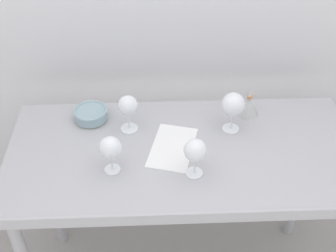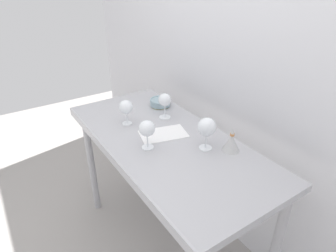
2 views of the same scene
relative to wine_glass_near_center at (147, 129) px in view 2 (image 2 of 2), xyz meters
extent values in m
plane|color=#9E9994|center=(-0.03, 0.14, -1.01)|extent=(6.00, 6.00, 0.00)
cube|color=silver|center=(-0.03, 0.63, 0.29)|extent=(3.80, 0.04, 2.60)
cube|color=#A9A9AE|center=(-0.03, 0.14, -0.13)|extent=(1.40, 0.64, 0.04)
cube|color=#A9A9AE|center=(-0.03, -0.19, -0.14)|extent=(1.40, 0.01, 0.05)
cylinder|color=#A9A9AE|center=(-0.67, -0.12, -0.58)|extent=(0.05, 0.05, 0.86)
cylinder|color=#A9A9AE|center=(-0.67, 0.40, -0.58)|extent=(0.05, 0.05, 0.86)
cylinder|color=#A9A9AE|center=(0.61, 0.40, -0.58)|extent=(0.05, 0.05, 0.86)
cylinder|color=white|center=(0.00, 0.00, -0.11)|extent=(0.07, 0.07, 0.00)
cylinder|color=white|center=(0.00, 0.00, -0.07)|extent=(0.01, 0.01, 0.08)
sphere|color=white|center=(0.00, 0.00, 0.00)|extent=(0.09, 0.09, 0.09)
cylinder|color=maroon|center=(0.00, 0.00, -0.01)|extent=(0.06, 0.06, 0.02)
cylinder|color=white|center=(-0.31, 0.03, -0.11)|extent=(0.06, 0.06, 0.00)
cylinder|color=white|center=(-0.31, 0.03, -0.07)|extent=(0.01, 0.01, 0.07)
sphere|color=white|center=(-0.31, 0.03, 0.00)|extent=(0.08, 0.08, 0.08)
cylinder|color=maroon|center=(-0.31, 0.03, -0.01)|extent=(0.06, 0.06, 0.03)
cylinder|color=white|center=(0.18, 0.25, -0.11)|extent=(0.07, 0.07, 0.00)
cylinder|color=white|center=(0.18, 0.25, -0.07)|extent=(0.01, 0.01, 0.08)
sphere|color=white|center=(0.18, 0.25, 0.02)|extent=(0.10, 0.10, 0.10)
cylinder|color=#5E1217|center=(0.18, 0.25, 0.00)|extent=(0.07, 0.07, 0.02)
cylinder|color=white|center=(-0.25, 0.27, -0.11)|extent=(0.07, 0.07, 0.00)
cylinder|color=white|center=(-0.25, 0.27, -0.07)|extent=(0.01, 0.01, 0.08)
sphere|color=white|center=(-0.25, 0.27, 0.01)|extent=(0.08, 0.08, 0.08)
cylinder|color=maroon|center=(-0.25, 0.27, 0.00)|extent=(0.06, 0.06, 0.03)
cube|color=white|center=(-0.07, 0.15, -0.11)|extent=(0.22, 0.30, 0.00)
cylinder|color=#DBCC66|center=(-0.41, 0.34, -0.11)|extent=(0.12, 0.12, 0.01)
cylinder|color=#8CA8B2|center=(-0.41, 0.34, -0.09)|extent=(0.14, 0.14, 0.04)
torus|color=#8CA8B2|center=(-0.41, 0.34, -0.07)|extent=(0.14, 0.14, 0.01)
cone|color=#BCBCBC|center=(0.26, 0.35, -0.07)|extent=(0.09, 0.09, 0.09)
cylinder|color=#C17F4C|center=(0.26, 0.35, -0.02)|extent=(0.02, 0.02, 0.01)
cone|color=#BCBCBC|center=(0.26, 0.35, 0.00)|extent=(0.02, 0.02, 0.03)
camera|label=1|loc=(-0.15, -1.19, 1.11)|focal=48.57mm
camera|label=2|loc=(1.13, -0.63, 0.72)|focal=30.65mm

